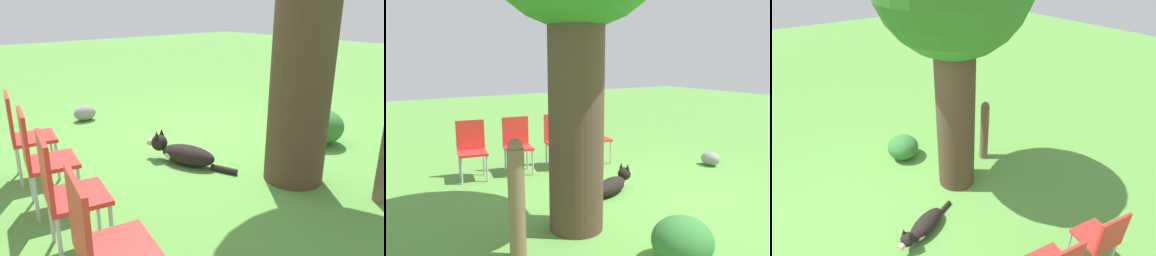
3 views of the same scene
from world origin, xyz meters
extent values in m
plane|color=#56933D|center=(0.00, 0.00, 0.00)|extent=(30.00, 30.00, 0.00)
cylinder|color=#4C3828|center=(0.09, 1.59, 1.33)|extent=(0.60, 0.60, 2.66)
ellipsoid|color=black|center=(0.73, 0.61, 0.12)|extent=(0.50, 0.72, 0.23)
ellipsoid|color=#C6B293|center=(0.80, 0.44, 0.10)|extent=(0.30, 0.30, 0.14)
sphere|color=black|center=(0.87, 0.25, 0.20)|extent=(0.25, 0.25, 0.19)
cylinder|color=#C6B293|center=(0.92, 0.15, 0.18)|extent=(0.11, 0.11, 0.08)
cone|color=black|center=(0.92, 0.27, 0.32)|extent=(0.06, 0.06, 0.09)
cone|color=black|center=(0.83, 0.23, 0.32)|extent=(0.06, 0.06, 0.09)
cylinder|color=black|center=(0.55, 1.03, 0.03)|extent=(0.18, 0.30, 0.07)
cube|color=red|center=(2.17, -0.16, 0.44)|extent=(0.49, 0.51, 0.04)
cube|color=red|center=(2.36, -0.20, 0.69)|extent=(0.11, 0.44, 0.47)
cylinder|color=#B7B7BC|center=(1.95, -0.31, 0.21)|extent=(0.03, 0.03, 0.42)
cylinder|color=#B7B7BC|center=(2.02, 0.06, 0.21)|extent=(0.03, 0.03, 0.42)
cylinder|color=#B7B7BC|center=(2.31, -0.38, 0.21)|extent=(0.03, 0.03, 0.42)
cylinder|color=#B7B7BC|center=(2.38, -0.01, 0.21)|extent=(0.03, 0.03, 0.42)
cube|color=red|center=(2.24, 0.58, 0.44)|extent=(0.49, 0.51, 0.04)
cube|color=red|center=(2.43, 0.55, 0.69)|extent=(0.11, 0.44, 0.47)
cylinder|color=#B7B7BC|center=(2.03, 0.43, 0.21)|extent=(0.03, 0.03, 0.42)
cylinder|color=#B7B7BC|center=(2.10, 0.80, 0.21)|extent=(0.03, 0.03, 0.42)
cylinder|color=#B7B7BC|center=(2.38, 0.36, 0.21)|extent=(0.03, 0.03, 0.42)
cylinder|color=#B7B7BC|center=(2.45, 0.73, 0.21)|extent=(0.03, 0.03, 0.42)
cube|color=red|center=(2.32, 1.32, 0.44)|extent=(0.49, 0.51, 0.04)
cube|color=red|center=(2.51, 1.29, 0.69)|extent=(0.11, 0.44, 0.47)
cylinder|color=#B7B7BC|center=(2.10, 1.17, 0.21)|extent=(0.03, 0.03, 0.42)
cylinder|color=#B7B7BC|center=(2.17, 1.54, 0.21)|extent=(0.03, 0.03, 0.42)
cylinder|color=#B7B7BC|center=(2.46, 1.10, 0.21)|extent=(0.03, 0.03, 0.42)
cylinder|color=#B7B7BC|center=(2.53, 1.48, 0.21)|extent=(0.03, 0.03, 0.42)
cube|color=red|center=(2.39, 2.06, 0.44)|extent=(0.49, 0.51, 0.04)
cube|color=red|center=(2.58, 2.03, 0.69)|extent=(0.11, 0.44, 0.47)
cylinder|color=#B7B7BC|center=(2.18, 1.91, 0.21)|extent=(0.03, 0.03, 0.42)
ellipsoid|color=gray|center=(0.92, -1.77, 0.12)|extent=(0.35, 0.25, 0.24)
ellipsoid|color=#337533|center=(-1.08, 1.16, 0.23)|extent=(0.58, 0.58, 0.46)
camera|label=1|loc=(3.19, 3.72, 1.77)|focal=35.00mm
camera|label=2|loc=(-3.28, 3.70, 1.91)|focal=35.00mm
camera|label=3|loc=(3.44, -0.71, 3.48)|focal=28.00mm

